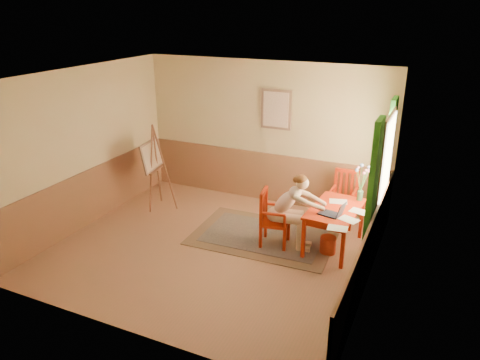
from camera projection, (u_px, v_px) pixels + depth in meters
The scene contains 14 objects.
room at pixel (210, 168), 7.03m from camera, with size 5.04×4.54×2.84m.
wainscot at pixel (233, 202), 8.03m from camera, with size 5.00×4.50×1.00m.
window at pixel (382, 171), 7.05m from camera, with size 0.12×2.01×2.20m.
wall_portrait at pixel (276, 109), 8.63m from camera, with size 0.60×0.05×0.76m.
rug at pixel (264, 236), 7.91m from camera, with size 2.46×1.69×0.02m.
table at pixel (335, 213), 7.33m from camera, with size 0.80×1.25×0.72m.
chair_left at pixel (272, 218), 7.49m from camera, with size 0.50×0.49×0.96m.
chair_back at pixel (344, 198), 8.22m from camera, with size 0.44×0.46×1.00m.
figure at pixel (290, 208), 7.33m from camera, with size 0.98×0.49×1.28m.
laptop at pixel (333, 213), 7.02m from camera, with size 0.42×0.31×0.23m.
papers at pixel (346, 215), 7.05m from camera, with size 0.72×1.21×0.00m.
vase at pixel (361, 184), 7.49m from camera, with size 0.23×0.31×0.61m.
wastebasket at pixel (328, 245), 7.35m from camera, with size 0.26×0.26×0.28m, color #B43C1E.
easel at pixel (153, 159), 8.73m from camera, with size 0.61×0.75×1.68m.
Camera 1 is at (3.16, -5.84, 3.77)m, focal length 34.18 mm.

